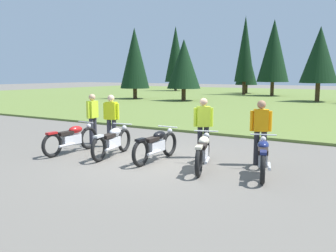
# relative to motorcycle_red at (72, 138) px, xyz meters

# --- Properties ---
(ground_plane) EXTENTS (140.00, 140.00, 0.00)m
(ground_plane) POSITION_rel_motorcycle_red_xyz_m (2.77, 0.33, -0.44)
(ground_plane) COLOR #605B54
(grass_moorland) EXTENTS (80.00, 44.00, 0.10)m
(grass_moorland) POSITION_rel_motorcycle_red_xyz_m (2.77, 27.09, -0.39)
(grass_moorland) COLOR #5B7033
(grass_moorland) RESTS_ON ground
(forest_treeline) EXTENTS (40.49, 26.56, 8.51)m
(forest_treeline) POSITION_rel_motorcycle_red_xyz_m (0.72, 30.14, 3.73)
(forest_treeline) COLOR #47331E
(forest_treeline) RESTS_ON ground
(motorcycle_red) EXTENTS (0.62, 2.10, 0.88)m
(motorcycle_red) POSITION_rel_motorcycle_red_xyz_m (0.00, 0.00, 0.00)
(motorcycle_red) COLOR black
(motorcycle_red) RESTS_ON ground
(motorcycle_silver) EXTENTS (0.68, 2.09, 0.88)m
(motorcycle_silver) POSITION_rel_motorcycle_red_xyz_m (1.33, 0.28, 0.00)
(motorcycle_silver) COLOR black
(motorcycle_silver) RESTS_ON ground
(motorcycle_black) EXTENTS (0.62, 2.10, 0.88)m
(motorcycle_black) POSITION_rel_motorcycle_red_xyz_m (2.69, 0.46, 0.00)
(motorcycle_black) COLOR black
(motorcycle_black) RESTS_ON ground
(motorcycle_cream) EXTENTS (0.87, 2.02, 0.88)m
(motorcycle_cream) POSITION_rel_motorcycle_red_xyz_m (4.14, 0.34, 0.00)
(motorcycle_cream) COLOR black
(motorcycle_cream) RESTS_ON ground
(motorcycle_navy) EXTENTS (0.83, 2.04, 0.88)m
(motorcycle_navy) POSITION_rel_motorcycle_red_xyz_m (5.56, 0.56, 0.00)
(motorcycle_navy) COLOR black
(motorcycle_navy) RESTS_ON ground
(rider_checking_bike) EXTENTS (0.54, 0.30, 1.67)m
(rider_checking_bike) POSITION_rel_motorcycle_red_xyz_m (0.37, 1.39, 0.51)
(rider_checking_bike) COLOR #2D2D38
(rider_checking_bike) RESTS_ON ground
(rider_near_row_end) EXTENTS (0.46, 0.39, 1.67)m
(rider_near_row_end) POSITION_rel_motorcycle_red_xyz_m (3.59, 1.47, 0.51)
(rider_near_row_end) COLOR black
(rider_near_row_end) RESTS_ON ground
(rider_in_hivis_vest) EXTENTS (0.51, 0.35, 1.67)m
(rider_in_hivis_vest) POSITION_rel_motorcycle_red_xyz_m (5.20, 1.49, 0.51)
(rider_in_hivis_vest) COLOR black
(rider_in_hivis_vest) RESTS_ON ground
(rider_with_back_turned) EXTENTS (0.25, 0.55, 1.67)m
(rider_with_back_turned) POSITION_rel_motorcycle_red_xyz_m (-0.46, 1.41, 0.51)
(rider_with_back_turned) COLOR #2D2D38
(rider_with_back_turned) RESTS_ON ground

